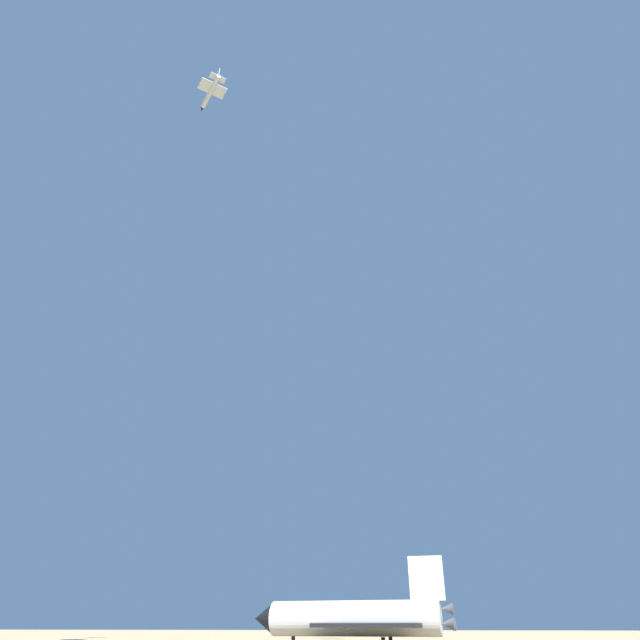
# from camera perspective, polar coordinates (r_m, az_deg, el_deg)

# --- Properties ---
(space_shuttle) EXTENTS (38.62, 24.84, 15.80)m
(space_shuttle) POSITION_cam_1_polar(r_m,az_deg,el_deg) (119.09, 3.22, -28.05)
(space_shuttle) COLOR white
(space_shuttle) RESTS_ON ground
(chase_jet_left_wing) EXTENTS (12.77, 12.90, 4.00)m
(chase_jet_left_wing) POSITION_cam_1_polar(r_m,az_deg,el_deg) (187.39, -11.07, 21.82)
(chase_jet_left_wing) COLOR #999EA3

